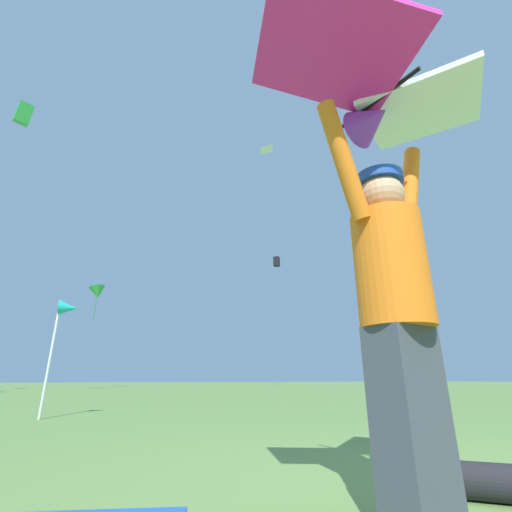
% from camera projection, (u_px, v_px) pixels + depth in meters
% --- Properties ---
extents(kite_flyer_person, '(0.80, 0.43, 1.92)m').
position_uv_depth(kite_flyer_person, '(395.00, 302.00, 1.65)').
color(kite_flyer_person, '#424751').
rests_on(kite_flyer_person, ground).
extents(held_stunt_kite, '(1.62, 1.08, 0.39)m').
position_uv_depth(held_stunt_kite, '(378.00, 95.00, 1.98)').
color(held_stunt_kite, black).
extents(distant_kite_black_high_left, '(0.86, 0.90, 1.04)m').
position_uv_depth(distant_kite_black_high_left, '(277.00, 262.00, 38.46)').
color(distant_kite_black_high_left, black).
extents(distant_kite_green_mid_right, '(1.55, 1.46, 2.41)m').
position_uv_depth(distant_kite_green_mid_right, '(97.00, 292.00, 24.08)').
color(distant_kite_green_mid_right, green).
extents(distant_kite_green_high_right, '(0.96, 1.02, 1.11)m').
position_uv_depth(distant_kite_green_high_right, '(24.00, 114.00, 16.62)').
color(distant_kite_green_high_right, green).
extents(distant_kite_white_low_right, '(1.15, 1.17, 0.36)m').
position_uv_depth(distant_kite_white_low_right, '(266.00, 149.00, 25.18)').
color(distant_kite_white_low_right, white).
extents(marker_flag, '(0.30, 0.24, 1.85)m').
position_uv_depth(marker_flag, '(66.00, 315.00, 5.95)').
color(marker_flag, silver).
rests_on(marker_flag, ground).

